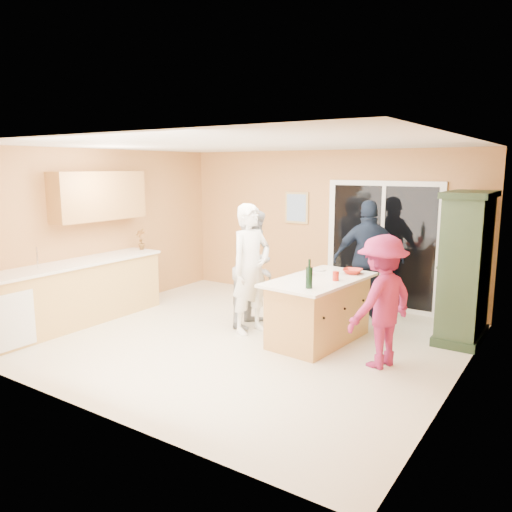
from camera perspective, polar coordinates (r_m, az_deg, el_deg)
The scene contains 22 objects.
floor at distance 6.92m, azimuth -1.51°, elevation -9.41°, with size 5.50×5.50×0.00m, color beige.
ceiling at distance 6.53m, azimuth -1.62°, elevation 12.63°, with size 5.50×5.00×0.10m, color silver.
wall_back at distance 8.75m, azimuth 7.87°, elevation 3.38°, with size 5.50×0.10×2.60m, color tan.
wall_front at distance 4.81m, azimuth -18.92°, elevation -2.63°, with size 5.50×0.10×2.60m, color tan.
wall_left at distance 8.47m, azimuth -17.02°, elevation 2.81°, with size 0.10×5.00×2.60m, color tan.
wall_right at distance 5.53m, azimuth 22.50°, elevation -1.24°, with size 0.10×5.00×2.60m, color tan.
left_cabinet_run at distance 7.76m, azimuth -21.24°, elevation -4.39°, with size 0.65×3.05×1.24m.
upper_cabinets at distance 8.16m, azimuth -17.53°, elevation 6.58°, with size 0.35×1.60×0.75m, color tan.
sliding_door at distance 8.35m, azimuth 14.23°, elevation 1.11°, with size 1.90×0.07×2.10m.
framed_picture at distance 8.95m, azimuth 4.66°, elevation 5.52°, with size 0.46×0.04×0.56m.
kitchen_island at distance 6.77m, azimuth 7.21°, elevation -6.34°, with size 1.04×1.72×0.87m.
green_hutch at distance 7.20m, azimuth 22.82°, elevation -1.38°, with size 0.58×1.09×2.01m.
woman_white at distance 6.96m, azimuth -0.59°, elevation -1.50°, with size 0.67×0.44×1.82m, color white.
woman_grey at distance 7.30m, azimuth -0.14°, elevation -1.35°, with size 0.84×0.65×1.73m, color #AEAEB0.
woman_navy at distance 7.84m, azimuth 12.74°, elevation -0.42°, with size 1.07×0.45×1.83m, color #161E31.
woman_magenta at distance 5.98m, azimuth 14.14°, elevation -5.06°, with size 1.01×0.58×1.56m, color #942052.
serving_bowl at distance 7.00m, azimuth 10.98°, elevation -1.73°, with size 0.27×0.27×0.07m, color #A92112.
tulip_vase at distance 8.61m, azimuth -13.00°, elevation 1.88°, with size 0.19×0.13×0.35m, color #A41310.
tumbler_near at distance 6.53m, azimuth 9.11°, elevation -2.28°, with size 0.08×0.08×0.12m, color #A92112.
tumbler_far at distance 6.81m, azimuth 6.20°, elevation -1.72°, with size 0.08×0.08×0.12m, color #A92112.
wine_bottle at distance 6.07m, azimuth 6.09°, elevation -2.40°, with size 0.08×0.08×0.36m.
white_plate at distance 7.16m, azimuth 7.04°, elevation -1.56°, with size 0.24×0.24×0.02m, color silver.
Camera 1 is at (3.74, -5.34, 2.32)m, focal length 35.00 mm.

